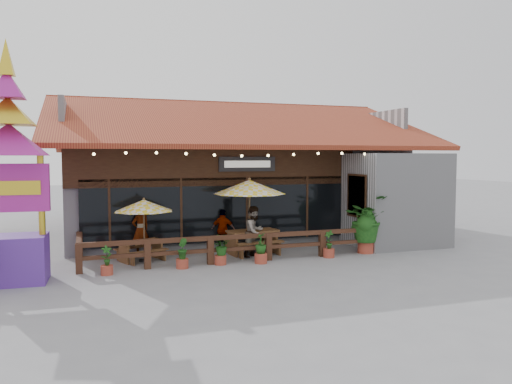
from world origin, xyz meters
name	(u,v)px	position (x,y,z in m)	size (l,w,h in m)	color
ground	(277,256)	(0.00, 0.00, 0.00)	(100.00, 100.00, 0.00)	gray
restaurant_building	(231,184)	(0.26, 6.61, 2.21)	(15.50, 14.73, 6.09)	#BABABF
patio_railing	(216,244)	(-2.25, -0.27, 0.61)	(10.00, 2.60, 0.92)	#462919
umbrella_left	(144,206)	(-4.46, 0.71, 1.85)	(2.43, 2.43, 2.12)	brown
umbrella_right	(249,187)	(-0.78, 0.70, 2.39)	(3.33, 3.33, 2.74)	brown
picnic_table_left	(141,247)	(-4.56, 0.80, 0.46)	(1.76, 1.66, 0.68)	brown
picnic_table_right	(253,238)	(-0.65, 0.73, 0.58)	(1.95, 1.73, 0.85)	brown
thai_sign_tower	(9,146)	(-8.19, -1.06, 3.76)	(2.75, 2.75, 7.12)	#552996
tropical_plant	(366,220)	(3.26, -0.46, 1.21)	(2.00, 1.94, 2.11)	#9C3C2A
diner_a	(141,230)	(-4.46, 1.72, 0.90)	(0.66, 0.43, 1.80)	#382211
diner_b	(254,232)	(-0.77, 0.16, 0.89)	(0.86, 0.67, 1.77)	#382211
diner_c	(223,230)	(-1.47, 1.70, 0.77)	(0.90, 0.37, 1.53)	#382211
planter_a	(107,263)	(-5.73, -0.93, 0.37)	(0.36, 0.36, 0.87)	#9C3C2A
planter_b	(182,255)	(-3.47, -0.79, 0.42)	(0.38, 0.38, 0.94)	#9C3C2A
planter_c	(220,248)	(-2.20, -0.65, 0.53)	(0.75, 0.75, 0.94)	#9C3C2A
planter_d	(261,249)	(-0.91, -0.88, 0.48)	(0.53, 0.53, 1.00)	#9C3C2A
planter_e	(329,246)	(1.63, -0.75, 0.40)	(0.39, 0.40, 0.94)	#9C3C2A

